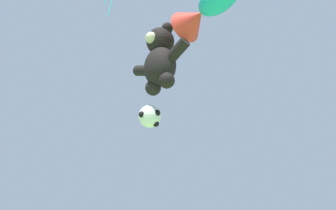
% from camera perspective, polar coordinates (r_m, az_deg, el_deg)
% --- Properties ---
extents(teddy_bear_kite, '(2.49, 1.10, 2.52)m').
position_cam_1_polar(teddy_bear_kite, '(12.43, -1.25, 7.09)').
color(teddy_bear_kite, black).
extents(soccer_ball_kite, '(0.82, 0.81, 0.75)m').
position_cam_1_polar(soccer_ball_kite, '(12.05, -2.75, -1.72)').
color(soccer_ball_kite, white).
extents(fish_kite_teal, '(2.51, 1.36, 1.13)m').
position_cam_1_polar(fish_kite_teal, '(11.87, 5.73, 14.28)').
color(fish_kite_teal, '#19ADB2').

